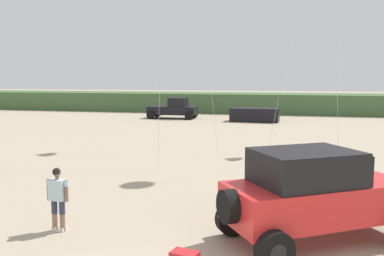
% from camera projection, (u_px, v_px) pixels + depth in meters
% --- Properties ---
extents(dune_ridge, '(90.00, 6.62, 2.09)m').
position_uv_depth(dune_ridge, '(322.00, 104.00, 45.67)').
color(dune_ridge, '#426038').
rests_on(dune_ridge, ground_plane).
extents(jeep, '(4.96, 4.32, 2.26)m').
position_uv_depth(jeep, '(315.00, 193.00, 10.15)').
color(jeep, red).
rests_on(jeep, ground_plane).
extents(person_watching, '(0.62, 0.30, 1.67)m').
position_uv_depth(person_watching, '(58.00, 196.00, 10.88)').
color(person_watching, '#8C664C').
rests_on(person_watching, ground_plane).
extents(distant_pickup, '(4.61, 2.37, 1.98)m').
position_uv_depth(distant_pickup, '(174.00, 109.00, 40.20)').
color(distant_pickup, black).
rests_on(distant_pickup, ground_plane).
extents(distant_sedan, '(4.30, 1.97, 1.20)m').
position_uv_depth(distant_sedan, '(255.00, 115.00, 37.31)').
color(distant_sedan, black).
rests_on(distant_sedan, ground_plane).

